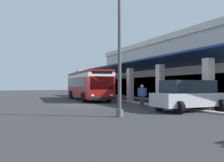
% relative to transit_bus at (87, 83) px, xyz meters
% --- Properties ---
extents(ground, '(120.00, 120.00, 0.00)m').
position_rel_transit_bus_xyz_m(ground, '(5.65, 5.43, -1.85)').
color(ground, '#2D2D30').
extents(curb_strip, '(31.72, 0.50, 0.12)m').
position_rel_transit_bus_xyz_m(curb_strip, '(3.54, 2.66, -1.79)').
color(curb_strip, '#9E998E').
rests_on(curb_strip, ground).
extents(plaza_building, '(26.73, 15.16, 6.81)m').
position_rel_transit_bus_xyz_m(plaza_building, '(3.54, 12.28, 1.56)').
color(plaza_building, beige).
rests_on(plaza_building, ground).
extents(transit_bus, '(11.38, 3.47, 3.34)m').
position_rel_transit_bus_xyz_m(transit_bus, '(0.00, 0.00, 0.00)').
color(transit_bus, maroon).
rests_on(transit_bus, ground).
extents(parked_suv_silver, '(2.75, 4.82, 1.97)m').
position_rel_transit_bus_xyz_m(parked_suv_silver, '(13.80, 2.17, -0.84)').
color(parked_suv_silver, '#B2B5BA').
rests_on(parked_suv_silver, ground).
extents(pedestrian, '(0.55, 0.51, 1.69)m').
position_rel_transit_bus_xyz_m(pedestrian, '(10.40, 0.79, -0.90)').
color(pedestrian, '#38383D').
rests_on(pedestrian, ground).
extents(potted_palm, '(2.04, 1.68, 2.78)m').
position_rel_transit_bus_xyz_m(potted_palm, '(0.06, 4.08, -1.17)').
color(potted_palm, gray).
rests_on(potted_palm, ground).
extents(lot_light_pole, '(0.60, 0.60, 7.75)m').
position_rel_transit_bus_xyz_m(lot_light_pole, '(14.46, -3.07, 2.30)').
color(lot_light_pole, '#59595B').
rests_on(lot_light_pole, ground).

